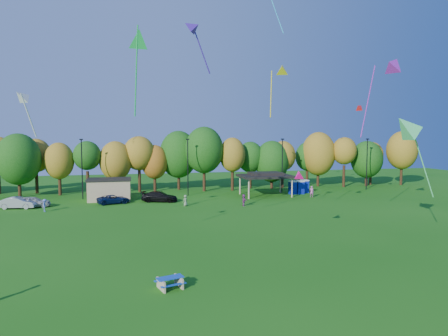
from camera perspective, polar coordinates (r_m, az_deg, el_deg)
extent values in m
plane|color=#19600F|center=(25.75, 3.28, -16.98)|extent=(160.00, 160.00, 0.00)
cylinder|color=black|center=(69.69, -27.17, -2.29)|extent=(0.50, 0.50, 3.56)
ellipsoid|color=#144C0F|center=(69.36, -27.29, 1.13)|extent=(6.62, 6.62, 8.00)
cylinder|color=black|center=(73.23, -25.18, -1.82)|extent=(0.50, 0.50, 3.79)
ellipsoid|color=olive|center=(72.91, -25.29, 1.64)|extent=(4.94, 4.94, 5.58)
cylinder|color=black|center=(69.33, -22.40, -2.25)|extent=(0.50, 0.50, 3.34)
ellipsoid|color=olive|center=(69.00, -22.49, 0.96)|extent=(4.61, 4.61, 5.88)
cylinder|color=black|center=(68.58, -18.88, -2.03)|extent=(0.50, 0.50, 3.82)
ellipsoid|color=#144C0F|center=(68.24, -18.98, 1.69)|extent=(4.43, 4.43, 4.73)
cylinder|color=black|center=(68.96, -15.16, -2.14)|extent=(0.50, 0.50, 3.25)
ellipsoid|color=olive|center=(68.63, -15.23, 1.01)|extent=(5.33, 5.33, 6.53)
cylinder|color=black|center=(69.45, -11.98, -1.74)|extent=(0.50, 0.50, 3.96)
ellipsoid|color=olive|center=(69.11, -12.04, 2.07)|extent=(5.31, 5.31, 5.82)
cylinder|color=black|center=(69.87, -9.84, -2.05)|extent=(0.50, 0.50, 3.05)
ellipsoid|color=#995914|center=(69.56, -9.88, 0.86)|extent=(4.54, 4.54, 5.87)
cylinder|color=black|center=(71.38, -6.48, -1.58)|extent=(0.50, 0.50, 3.77)
ellipsoid|color=#144C0F|center=(71.05, -6.51, 1.95)|extent=(6.69, 6.69, 8.35)
cylinder|color=black|center=(69.00, -2.85, -1.55)|extent=(0.50, 0.50, 4.28)
ellipsoid|color=#144C0F|center=(68.65, -2.87, 2.60)|extent=(6.64, 6.64, 8.01)
cylinder|color=black|center=(69.77, 1.20, -1.70)|extent=(0.50, 0.50, 3.76)
ellipsoid|color=olive|center=(69.43, 1.21, 1.90)|extent=(4.49, 4.49, 6.02)
cylinder|color=black|center=(72.78, 3.76, -1.58)|extent=(0.50, 0.50, 3.43)
ellipsoid|color=#144C0F|center=(72.46, 3.78, 1.57)|extent=(4.77, 4.77, 5.63)
cylinder|color=black|center=(73.21, 6.82, -1.75)|extent=(0.50, 0.50, 2.95)
ellipsoid|color=#144C0F|center=(72.91, 6.85, 0.94)|extent=(6.14, 6.14, 7.54)
cylinder|color=black|center=(74.41, 8.35, -1.45)|extent=(0.50, 0.50, 3.52)
ellipsoid|color=olive|center=(74.10, 8.38, 1.71)|extent=(4.78, 4.78, 5.53)
cylinder|color=black|center=(78.16, 11.77, -1.26)|extent=(0.50, 0.50, 3.39)
ellipsoid|color=#144C0F|center=(77.87, 11.82, 1.63)|extent=(4.54, 4.54, 5.46)
cylinder|color=black|center=(77.71, 13.27, -1.20)|extent=(0.50, 0.50, 3.72)
ellipsoid|color=olive|center=(77.41, 13.33, 2.00)|extent=(6.32, 6.32, 8.24)
cylinder|color=black|center=(77.99, 16.74, -1.12)|extent=(0.50, 0.50, 4.06)
ellipsoid|color=olive|center=(77.69, 16.82, 2.36)|extent=(4.50, 4.50, 5.13)
cylinder|color=black|center=(81.14, 19.66, -1.34)|extent=(0.50, 0.50, 3.05)
ellipsoid|color=#144C0F|center=(80.87, 19.72, 1.17)|extent=(5.97, 5.97, 7.05)
cylinder|color=black|center=(83.45, 20.19, -1.03)|extent=(0.50, 0.50, 3.55)
ellipsoid|color=olive|center=(83.17, 20.27, 1.82)|extent=(4.60, 4.60, 4.99)
cylinder|color=black|center=(85.11, 23.98, -0.86)|extent=(0.50, 0.50, 4.07)
ellipsoid|color=olive|center=(84.83, 24.09, 2.33)|extent=(5.83, 5.83, 7.42)
cylinder|color=black|center=(63.57, -19.62, -0.20)|extent=(0.16, 0.16, 9.00)
cube|color=black|center=(63.38, -19.73, 3.86)|extent=(0.50, 0.25, 0.18)
cylinder|color=black|center=(63.78, -5.19, 0.06)|extent=(0.16, 0.16, 9.00)
cube|color=black|center=(63.59, -5.22, 4.11)|extent=(0.50, 0.25, 0.18)
cylinder|color=black|center=(67.87, 8.31, 0.30)|extent=(0.16, 0.16, 9.00)
cube|color=black|center=(67.69, 8.36, 4.10)|extent=(0.50, 0.25, 0.18)
cylinder|color=black|center=(75.21, 19.73, 0.49)|extent=(0.16, 0.16, 9.00)
cube|color=black|center=(75.05, 19.82, 3.92)|extent=(0.50, 0.25, 0.18)
cube|color=tan|center=(61.57, -16.05, -3.06)|extent=(6.00, 4.00, 3.00)
cube|color=black|center=(61.38, -16.08, -1.56)|extent=(6.30, 4.30, 0.25)
cylinder|color=tan|center=(60.55, 3.57, -3.02)|extent=(0.24, 0.24, 3.00)
cylinder|color=tan|center=(62.91, 9.69, -2.79)|extent=(0.24, 0.24, 3.00)
cylinder|color=tan|center=(65.31, 2.30, -2.46)|extent=(0.24, 0.24, 3.00)
cylinder|color=tan|center=(67.51, 8.04, -2.28)|extent=(0.24, 0.24, 3.00)
cube|color=black|center=(63.79, 5.94, -1.16)|extent=(8.20, 6.20, 0.35)
cube|color=black|center=(63.76, 5.94, -0.80)|extent=(5.00, 3.50, 0.45)
cube|color=#0C1DA3|center=(66.51, 9.77, -2.83)|extent=(1.10, 1.10, 2.00)
cube|color=silver|center=(66.38, 9.79, -1.90)|extent=(1.15, 1.15, 0.18)
cube|color=#0C1DA3|center=(66.97, 10.82, -2.80)|extent=(1.10, 1.10, 2.00)
cube|color=silver|center=(66.84, 10.83, -1.87)|extent=(1.15, 1.15, 0.18)
cube|color=#0C1DA3|center=(68.45, 11.46, -2.65)|extent=(1.10, 1.10, 2.00)
cube|color=silver|center=(68.32, 11.47, -1.74)|extent=(1.15, 1.15, 0.18)
cube|color=tan|center=(25.84, -8.98, -16.17)|extent=(0.48, 1.30, 0.66)
cube|color=tan|center=(26.26, -6.46, -15.81)|extent=(0.48, 1.30, 0.66)
cube|color=blue|center=(25.92, -7.71, -15.25)|extent=(1.77, 1.12, 0.05)
cube|color=blue|center=(25.53, -7.21, -16.24)|extent=(1.64, 0.68, 0.05)
cube|color=blue|center=(26.51, -8.18, -15.45)|extent=(1.64, 0.68, 0.05)
imported|color=#BCBCBC|center=(59.18, -25.64, -4.37)|extent=(4.43, 1.89, 1.49)
imported|color=#A5A6AB|center=(59.02, -27.35, -4.44)|extent=(4.84, 2.35, 1.53)
imported|color=#0B1B43|center=(58.36, -15.51, -4.33)|extent=(4.88, 3.21, 1.25)
imported|color=black|center=(58.63, -9.19, -4.06)|extent=(5.57, 3.54, 1.50)
imported|color=#556DBC|center=(55.19, -24.22, -4.89)|extent=(0.65, 1.06, 1.59)
imported|color=gray|center=(54.64, -5.53, -4.63)|extent=(0.89, 0.82, 1.53)
imported|color=#C65DA2|center=(63.65, 12.41, -3.31)|extent=(0.77, 0.69, 1.76)
imported|color=#953E83|center=(54.53, 2.84, -4.58)|extent=(0.51, 1.52, 1.63)
cone|color=navy|center=(34.53, -4.93, 19.48)|extent=(1.85, 1.67, 1.52)
cylinder|color=navy|center=(34.78, -3.20, 16.34)|extent=(1.36, 0.72, 3.79)
cone|color=#EB0D81|center=(36.12, 10.65, -0.82)|extent=(1.32, 1.52, 1.32)
cone|color=red|center=(57.96, 18.85, 8.23)|extent=(1.77, 1.69, 1.44)
cone|color=#49D06B|center=(39.09, 24.56, 5.36)|extent=(3.45, 2.77, 3.12)
cylinder|color=#49D06B|center=(40.68, 26.46, 0.81)|extent=(2.48, 0.46, 6.61)
cone|color=silver|center=(30.65, -27.01, 9.15)|extent=(1.52, 1.55, 1.26)
cylinder|color=silver|center=(29.76, -26.12, 6.73)|extent=(0.81, 0.91, 2.85)
cone|color=purple|center=(44.80, 23.15, 13.49)|extent=(3.14, 2.92, 2.53)
cylinder|color=purple|center=(44.23, 19.87, 9.00)|extent=(2.47, 1.55, 7.55)
cone|color=yellow|center=(39.29, 8.31, 13.90)|extent=(1.87, 2.10, 1.73)
cylinder|color=yellow|center=(40.07, 6.74, 10.48)|extent=(0.80, 1.70, 4.73)
cylinder|color=#27C2FB|center=(52.47, 7.33, 21.45)|extent=(1.94, 1.10, 5.67)
cone|color=#1BCB4E|center=(34.90, -12.13, 17.76)|extent=(2.01, 2.54, 2.35)
cylinder|color=#1BCB4E|center=(32.25, -12.43, 13.17)|extent=(0.40, 2.48, 6.61)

